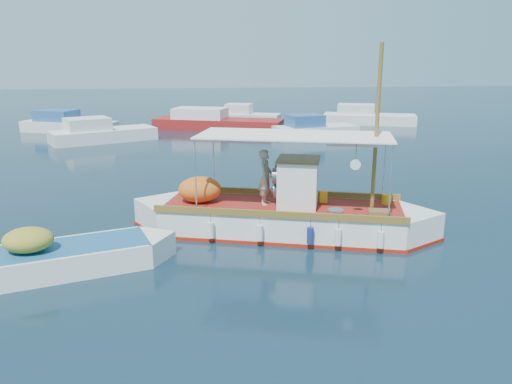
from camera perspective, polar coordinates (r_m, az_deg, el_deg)
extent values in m
plane|color=black|center=(15.78, 4.38, -4.58)|extent=(160.00, 160.00, 0.00)
cube|color=white|center=(15.62, 2.96, -3.44)|extent=(7.66, 4.40, 1.07)
cube|color=white|center=(16.41, -9.77, -2.73)|extent=(2.33, 2.33, 1.07)
cube|color=white|center=(15.66, 16.32, -4.00)|extent=(2.33, 2.33, 1.07)
cube|color=maroon|center=(15.73, 2.94, -4.55)|extent=(7.77, 4.50, 0.17)
cube|color=maroon|center=(15.47, 2.98, -1.63)|extent=(7.60, 4.22, 0.06)
cube|color=brown|center=(16.61, 3.47, -0.06)|extent=(7.09, 2.20, 0.19)
cube|color=brown|center=(14.27, 2.43, -2.57)|extent=(7.09, 2.20, 0.19)
cube|color=white|center=(15.23, 4.83, 0.98)|extent=(1.48, 1.54, 1.45)
cube|color=brown|center=(15.06, 4.90, 3.77)|extent=(1.60, 1.66, 0.06)
cylinder|color=slate|center=(14.92, 2.35, 1.87)|extent=(0.34, 0.53, 0.48)
cylinder|color=slate|center=(15.52, 2.63, 2.39)|extent=(0.34, 0.53, 0.48)
cylinder|color=slate|center=(15.35, 2.47, 0.19)|extent=(0.34, 0.53, 0.48)
cylinder|color=brown|center=(14.90, 13.62, 6.95)|extent=(0.14, 0.14, 4.85)
cylinder|color=brown|center=(14.92, 10.54, 5.62)|extent=(1.69, 0.57, 0.08)
cylinder|color=silver|center=(16.65, -4.87, 3.47)|extent=(0.05, 0.05, 2.18)
cylinder|color=silver|center=(14.64, -6.91, 1.81)|extent=(0.05, 0.05, 2.18)
cylinder|color=silver|center=(16.21, 14.45, 2.73)|extent=(0.05, 0.05, 2.18)
cylinder|color=silver|center=(14.14, 15.13, 0.92)|extent=(0.05, 0.05, 2.18)
cube|color=white|center=(14.95, 4.40, 6.48)|extent=(6.15, 3.87, 0.04)
ellipsoid|color=#D2631E|center=(15.85, -6.44, 0.30)|extent=(1.63, 1.49, 0.81)
cube|color=orange|center=(15.84, 7.75, -0.55)|extent=(0.28, 0.24, 0.39)
cylinder|color=orange|center=(16.06, 14.69, -0.81)|extent=(0.36, 0.36, 0.33)
cube|color=brown|center=(15.04, 13.90, -2.25)|extent=(0.73, 0.60, 0.12)
cylinder|color=#B2B2B2|center=(14.85, 9.09, -2.21)|extent=(0.60, 0.60, 0.12)
cylinder|color=white|center=(14.01, 11.30, 3.08)|extent=(0.29, 0.11, 0.29)
cylinder|color=white|center=(14.67, -5.22, -4.33)|extent=(0.24, 0.24, 0.47)
cylinder|color=navy|center=(14.24, 6.22, -4.96)|extent=(0.24, 0.24, 0.47)
cylinder|color=white|center=(14.28, 14.04, -5.28)|extent=(0.24, 0.24, 0.47)
imported|color=#A69B89|center=(15.38, 1.08, 1.71)|extent=(0.60, 0.73, 1.72)
cube|color=white|center=(13.81, -21.19, -7.50)|extent=(4.57, 2.84, 0.83)
cube|color=white|center=(14.02, -12.44, -6.46)|extent=(1.59, 1.59, 0.83)
cube|color=#1C5583|center=(13.67, -21.34, -5.95)|extent=(4.51, 2.66, 0.05)
ellipsoid|color=olive|center=(13.57, -24.60, -5.00)|extent=(1.46, 1.31, 0.61)
cube|color=silver|center=(34.46, -17.00, 6.05)|extent=(6.98, 5.05, 1.00)
cube|color=silver|center=(34.08, -18.72, 7.35)|extent=(3.27, 2.99, 0.80)
cube|color=maroon|center=(38.86, -4.30, 7.61)|extent=(10.20, 5.98, 1.00)
cube|color=silver|center=(39.21, -6.41, 8.95)|extent=(4.51, 3.58, 0.80)
cube|color=silver|center=(34.89, 6.83, 6.70)|extent=(6.03, 3.44, 1.00)
cube|color=#2A588E|center=(34.39, 5.60, 8.13)|extent=(2.64, 2.34, 0.80)
cube|color=silver|center=(43.00, 12.80, 8.00)|extent=(7.89, 4.93, 1.00)
cube|color=silver|center=(42.91, 11.37, 9.27)|extent=(3.54, 3.07, 0.80)
cube|color=silver|center=(39.72, -20.51, 6.87)|extent=(7.34, 4.90, 1.00)
cube|color=#2A588E|center=(40.25, -21.84, 8.14)|extent=(3.35, 2.91, 0.80)
cube|color=silver|center=(42.46, -0.90, 8.28)|extent=(5.68, 3.70, 1.00)
cube|color=silver|center=(42.56, -1.96, 9.51)|extent=(2.58, 2.32, 0.80)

